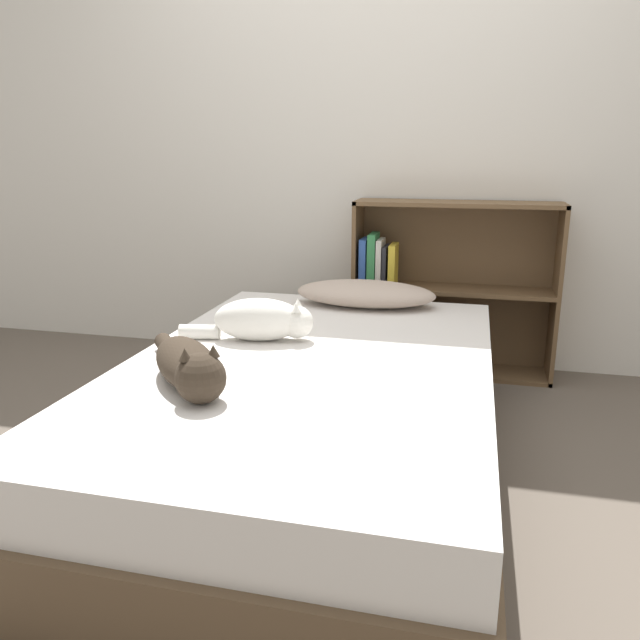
{
  "coord_description": "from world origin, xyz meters",
  "views": [
    {
      "loc": [
        0.51,
        -1.93,
        1.1
      ],
      "look_at": [
        0.0,
        0.14,
        0.52
      ],
      "focal_mm": 35.0,
      "sensor_mm": 36.0,
      "label": 1
    }
  ],
  "objects": [
    {
      "name": "bed",
      "position": [
        0.0,
        0.0,
        0.21
      ],
      "size": [
        1.23,
        1.93,
        0.42
      ],
      "color": "brown",
      "rests_on": "ground_plane"
    },
    {
      "name": "ground_plane",
      "position": [
        0.0,
        0.0,
        0.0
      ],
      "size": [
        8.0,
        8.0,
        0.0
      ],
      "primitive_type": "plane",
      "color": "brown"
    },
    {
      "name": "wall_back",
      "position": [
        0.0,
        1.34,
        1.25
      ],
      "size": [
        8.0,
        0.06,
        2.5
      ],
      "color": "silver",
      "rests_on": "ground_plane"
    },
    {
      "name": "cat_dark",
      "position": [
        -0.29,
        -0.32,
        0.48
      ],
      "size": [
        0.44,
        0.52,
        0.17
      ],
      "rotation": [
        0.0,
        0.0,
        5.39
      ],
      "color": "#33281E",
      "rests_on": "bed"
    },
    {
      "name": "pillow",
      "position": [
        0.05,
        0.79,
        0.47
      ],
      "size": [
        0.63,
        0.3,
        0.12
      ],
      "color": "#B29E8E",
      "rests_on": "bed"
    },
    {
      "name": "bookshelf",
      "position": [
        0.39,
        1.21,
        0.45
      ],
      "size": [
        0.99,
        0.26,
        0.86
      ],
      "color": "brown",
      "rests_on": "ground_plane"
    },
    {
      "name": "cat_light",
      "position": [
        -0.22,
        0.17,
        0.49
      ],
      "size": [
        0.5,
        0.21,
        0.16
      ],
      "rotation": [
        0.0,
        0.0,
        0.18
      ],
      "color": "white",
      "rests_on": "bed"
    }
  ]
}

